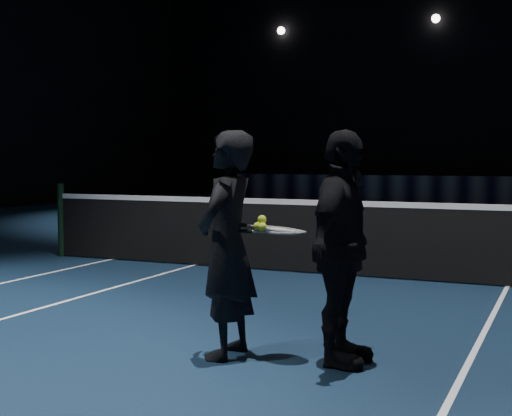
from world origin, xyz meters
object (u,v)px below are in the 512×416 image
Objects in this scene: player_a at (227,244)px; player_b at (342,248)px; tennis_balls at (261,225)px; racket_lower at (287,232)px; racket_upper at (281,230)px.

player_b is at bearing 98.53° from player_a.
player_a is at bearing -168.72° from tennis_balls.
racket_lower is at bearing 98.53° from player_a.
racket_lower is 5.67× the size of tennis_balls.
player_a is at bearing 101.11° from player_b.
racket_upper is at bearing 96.03° from player_b.
tennis_balls is (0.25, 0.05, 0.15)m from player_a.
player_b is 0.41m from racket_lower.
tennis_balls reaches higher than racket_upper.
player_a is 1.00× the size of player_b.
player_b is at bearing -9.08° from racket_upper.
racket_lower is at bearing -42.66° from racket_upper.
tennis_balls is at bearing 99.66° from player_a.
racket_upper is (-0.45, -0.04, 0.12)m from player_b.
player_b reaches higher than racket_lower.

